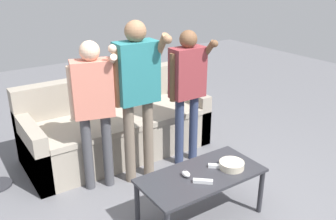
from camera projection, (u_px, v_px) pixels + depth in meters
The scene contains 9 objects.
couch at pixel (116, 127), 4.24m from camera, with size 2.08×0.90×0.87m.
coffee_table at pixel (201, 180), 3.05m from camera, with size 1.06×0.51×0.45m.
snack_bowl at pixel (232, 165), 3.10m from camera, with size 0.21×0.21×0.06m, color beige.
game_remote_nunchuk at pixel (186, 174), 2.98m from camera, with size 0.06×0.09×0.05m.
player_left at pixel (93, 100), 3.31m from camera, with size 0.43×0.37×1.46m.
player_center at pixel (137, 85), 3.43m from camera, with size 0.48×0.38×1.62m.
player_right at pixel (188, 83), 3.79m from camera, with size 0.44×0.32×1.47m.
game_remote_wand_near at pixel (203, 181), 2.90m from camera, with size 0.14×0.13×0.03m.
game_remote_wand_far at pixel (217, 166), 3.12m from camera, with size 0.14×0.13×0.03m.
Camera 1 is at (-1.60, -2.00, 2.07)m, focal length 38.80 mm.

